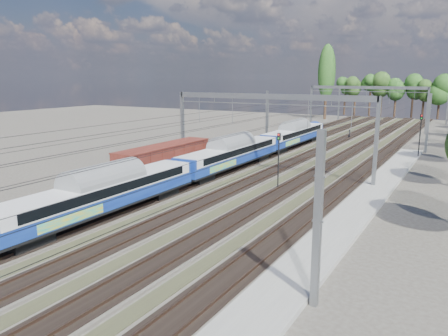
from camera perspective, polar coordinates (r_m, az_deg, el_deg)
The scene contains 11 objects.
ground at distance 26.31m, azimuth -23.30°, elevation -13.40°, with size 220.00×220.00×0.00m, color #47423A.
track_bed at distance 62.90m, azimuth 11.32°, elevation 1.80°, with size 21.00×130.00×0.34m.
platform at distance 36.24m, azimuth 16.53°, elevation -5.75°, with size 3.00×70.00×0.30m, color gray.
catenary at distance 69.37m, azimuth 13.87°, elevation 7.85°, with size 25.65×130.00×9.00m.
tree_belt at distance 103.53m, azimuth 23.88°, elevation 9.23°, with size 38.89×101.44×11.55m.
poplar at distance 116.90m, azimuth 13.27°, elevation 12.04°, with size 4.40×4.40×19.04m.
emu_train at distance 50.23m, azimuth 0.78°, elevation 2.28°, with size 2.87×60.75×4.20m.
freight_boxcar at distance 47.46m, azimuth -7.77°, elevation 1.21°, with size 2.81×13.59×3.50m.
worker at distance 80.74m, azimuth 16.06°, elevation 4.25°, with size 0.59×0.38×1.61m, color black.
signal_near at distance 41.88m, azimuth 7.14°, elevation 1.76°, with size 0.39×0.36×5.59m.
signal_far at distance 64.12m, azimuth 24.27°, elevation 4.47°, with size 0.41×0.38×5.92m.
Camera 1 is at (19.64, -13.80, 10.77)m, focal length 35.00 mm.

